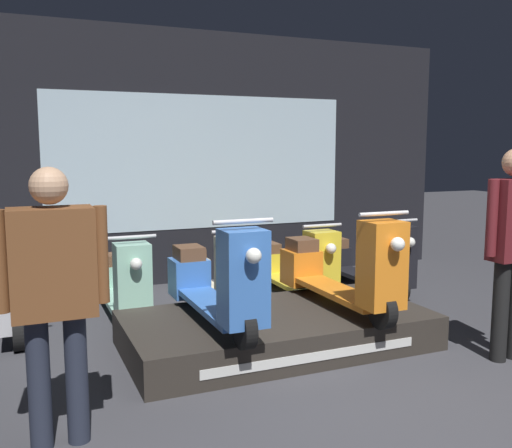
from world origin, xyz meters
The scene contains 12 objects.
ground_plane centered at (0.00, 0.00, 0.00)m, with size 30.00×30.00×0.00m, color #38383D.
shop_wall_back centered at (0.00, 4.22, 1.60)m, with size 7.12×0.09×3.20m.
display_platform centered at (-0.19, 1.52, 0.15)m, with size 2.64×1.34×0.30m.
scooter_display_left centered at (-0.78, 1.44, 0.65)m, with size 0.45×1.80×0.94m.
scooter_display_right centered at (0.40, 1.44, 0.65)m, with size 0.45×1.80×0.94m.
scooter_backrow_0 centered at (-2.29, 2.92, 0.35)m, with size 0.45×1.80×0.94m.
scooter_backrow_1 centered at (-1.29, 2.92, 0.35)m, with size 0.45×1.80×0.94m.
scooter_backrow_2 centered at (-0.30, 2.92, 0.35)m, with size 0.45×1.80×0.94m.
scooter_backrow_3 centered at (0.70, 2.92, 0.35)m, with size 0.45×1.80×0.94m.
scooter_backrow_4 centered at (1.69, 2.92, 0.35)m, with size 0.45×1.80×0.94m.
person_left_browsing centered at (-2.08, 0.50, 0.97)m, with size 0.62×0.26×1.64m.
person_right_browsing centered at (1.42, 0.50, 1.00)m, with size 0.53×0.23×1.73m.
Camera 1 is at (-2.25, -2.86, 1.74)m, focal length 40.00 mm.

